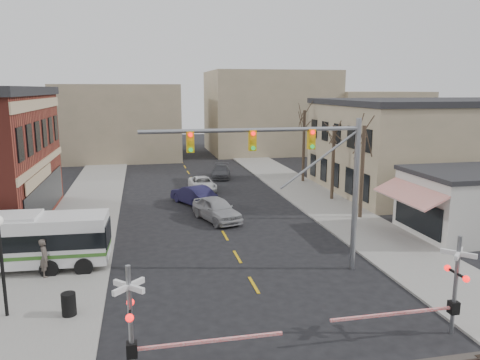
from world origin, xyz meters
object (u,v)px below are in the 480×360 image
trash_bin (69,304)px  car_a (217,209)px  car_b (193,195)px  pedestrian_near (45,258)px  car_d (221,171)px  rr_crossing_east (446,287)px  car_c (202,184)px  street_lamp (0,245)px  pedestrian_far (53,244)px  traffic_signal_mast (301,163)px  rr_crossing_west (144,324)px

trash_bin → car_a: car_a is taller
trash_bin → car_b: (7.27, 18.48, 0.20)m
trash_bin → pedestrian_near: bearing=110.9°
car_b → car_d: 12.04m
trash_bin → pedestrian_near: 4.92m
rr_crossing_east → car_b: bearing=107.3°
trash_bin → car_b: car_b is taller
car_c → pedestrian_near: (-10.45, -19.10, 0.47)m
street_lamp → trash_bin: 3.68m
street_lamp → pedestrian_far: street_lamp is taller
traffic_signal_mast → trash_bin: traffic_signal_mast is taller
car_d → pedestrian_near: pedestrian_near is taller
car_c → pedestrian_far: (-10.50, -16.39, 0.28)m
car_c → car_d: 6.68m
trash_bin → pedestrian_far: bearing=103.9°
rr_crossing_west → car_d: size_ratio=1.21×
car_a → traffic_signal_mast: bearing=-94.6°
trash_bin → car_c: car_c is taller
car_a → car_d: bearing=60.9°
traffic_signal_mast → pedestrian_far: bearing=159.9°
trash_bin → car_a: (8.40, 13.28, 0.25)m
traffic_signal_mast → street_lamp: bearing=-171.1°
car_a → pedestrian_far: 11.83m
traffic_signal_mast → pedestrian_near: size_ratio=5.60×
car_d → pedestrian_near: bearing=-105.9°
rr_crossing_west → street_lamp: (-5.65, 5.44, 1.25)m
trash_bin → car_a: size_ratio=0.19×
street_lamp → car_a: street_lamp is taller
rr_crossing_east → car_d: rr_crossing_east is taller
trash_bin → car_c: 25.23m
rr_crossing_west → car_d: bearing=76.4°
traffic_signal_mast → rr_crossing_east: size_ratio=1.97×
car_c → car_d: car_d is taller
rr_crossing_west → trash_bin: bearing=122.0°
traffic_signal_mast → car_d: bearing=88.9°
trash_bin → pedestrian_far: pedestrian_far is taller
rr_crossing_east → car_d: size_ratio=1.21×
car_b → pedestrian_near: (-9.02, -13.90, 0.30)m
rr_crossing_east → car_b: size_ratio=1.15×
traffic_signal_mast → trash_bin: 12.44m
traffic_signal_mast → car_d: size_ratio=2.39×
traffic_signal_mast → pedestrian_near: 13.73m
car_b → car_d: car_b is taller
trash_bin → car_b: size_ratio=0.20×
rr_crossing_east → pedestrian_far: size_ratio=3.48×
pedestrian_far → traffic_signal_mast: bearing=-53.0°
rr_crossing_east → trash_bin: rr_crossing_east is taller
traffic_signal_mast → car_b: traffic_signal_mast is taller
trash_bin → rr_crossing_east: bearing=-17.2°
street_lamp → traffic_signal_mast: bearing=8.9°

